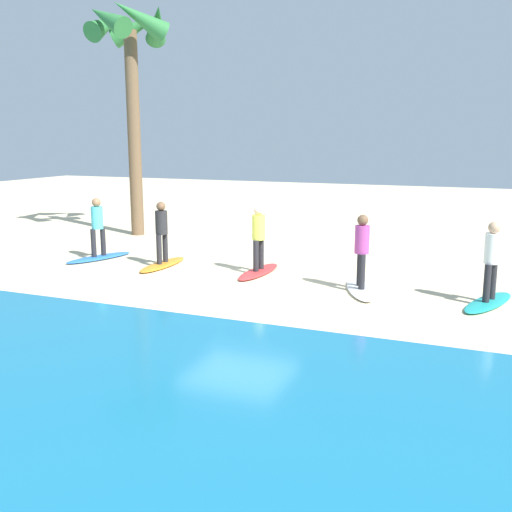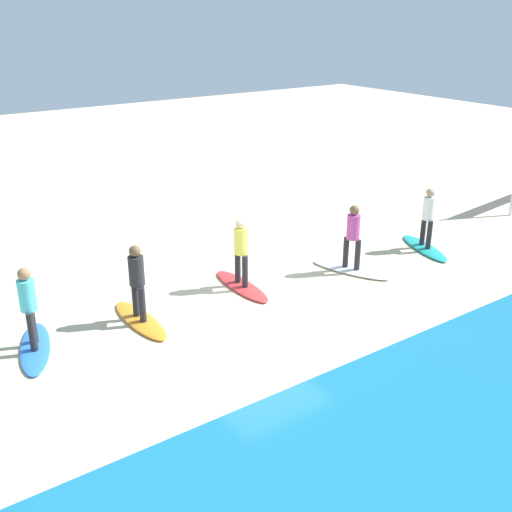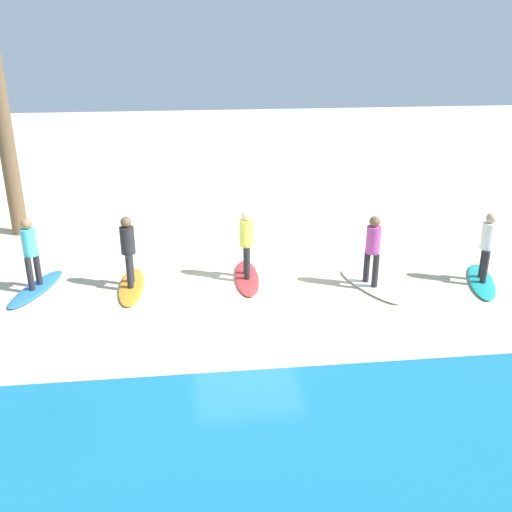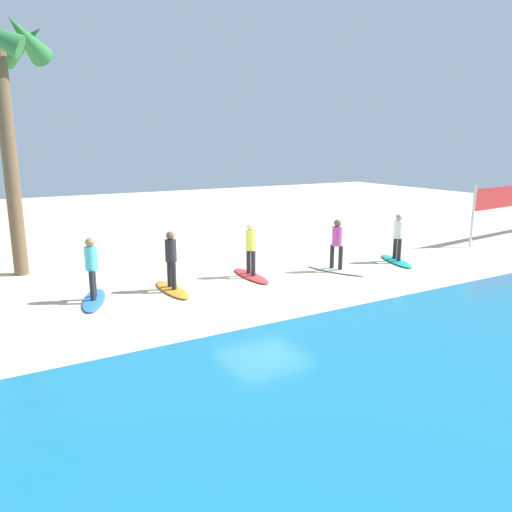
# 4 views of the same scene
# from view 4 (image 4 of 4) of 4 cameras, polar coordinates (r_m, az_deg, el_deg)

# --- Properties ---
(ground_plane) EXTENTS (60.00, 60.00, 0.00)m
(ground_plane) POSITION_cam_4_polar(r_m,az_deg,el_deg) (14.86, 0.90, -3.33)
(ground_plane) COLOR beige
(surfboard_teal) EXTENTS (1.22, 2.17, 0.09)m
(surfboard_teal) POSITION_cam_4_polar(r_m,az_deg,el_deg) (18.36, 15.79, -0.55)
(surfboard_teal) COLOR teal
(surfboard_teal) RESTS_ON ground
(surfer_teal) EXTENTS (0.32, 0.44, 1.64)m
(surfer_teal) POSITION_cam_4_polar(r_m,az_deg,el_deg) (18.16, 15.98, 2.50)
(surfer_teal) COLOR #232328
(surfer_teal) RESTS_ON surfboard_teal
(surfboard_white) EXTENTS (1.26, 2.16, 0.09)m
(surfboard_white) POSITION_cam_4_polar(r_m,az_deg,el_deg) (16.62, 9.14, -1.60)
(surfboard_white) COLOR white
(surfboard_white) RESTS_ON ground
(surfer_white) EXTENTS (0.32, 0.44, 1.64)m
(surfer_white) POSITION_cam_4_polar(r_m,az_deg,el_deg) (16.40, 9.26, 1.76)
(surfer_white) COLOR #232328
(surfer_white) RESTS_ON surfboard_white
(surfboard_red) EXTENTS (0.63, 2.12, 0.09)m
(surfboard_red) POSITION_cam_4_polar(r_m,az_deg,el_deg) (15.71, -0.58, -2.27)
(surfboard_red) COLOR red
(surfboard_red) RESTS_ON ground
(surfer_red) EXTENTS (0.32, 0.46, 1.64)m
(surfer_red) POSITION_cam_4_polar(r_m,az_deg,el_deg) (15.48, -0.59, 1.27)
(surfer_red) COLOR #232328
(surfer_red) RESTS_ON surfboard_red
(surfboard_orange) EXTENTS (0.59, 2.11, 0.09)m
(surfboard_orange) POSITION_cam_4_polar(r_m,az_deg,el_deg) (14.45, -9.59, -3.80)
(surfboard_orange) COLOR orange
(surfboard_orange) RESTS_ON ground
(surfer_orange) EXTENTS (0.32, 0.46, 1.64)m
(surfer_orange) POSITION_cam_4_polar(r_m,az_deg,el_deg) (14.20, -9.73, 0.04)
(surfer_orange) COLOR #232328
(surfer_orange) RESTS_ON surfboard_orange
(surfboard_blue) EXTENTS (1.18, 2.17, 0.09)m
(surfboard_blue) POSITION_cam_4_polar(r_m,az_deg,el_deg) (14.01, -18.08, -4.80)
(surfboard_blue) COLOR blue
(surfboard_blue) RESTS_ON ground
(surfer_blue) EXTENTS (0.32, 0.44, 1.64)m
(surfer_blue) POSITION_cam_4_polar(r_m,az_deg,el_deg) (13.75, -18.36, -0.85)
(surfer_blue) COLOR #232328
(surfer_blue) RESTS_ON surfboard_blue
(palm_tree) EXTENTS (2.88, 3.03, 7.81)m
(palm_tree) POSITION_cam_4_polar(r_m,az_deg,el_deg) (17.39, -27.30, 18.50)
(palm_tree) COLOR brown
(palm_tree) RESTS_ON ground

